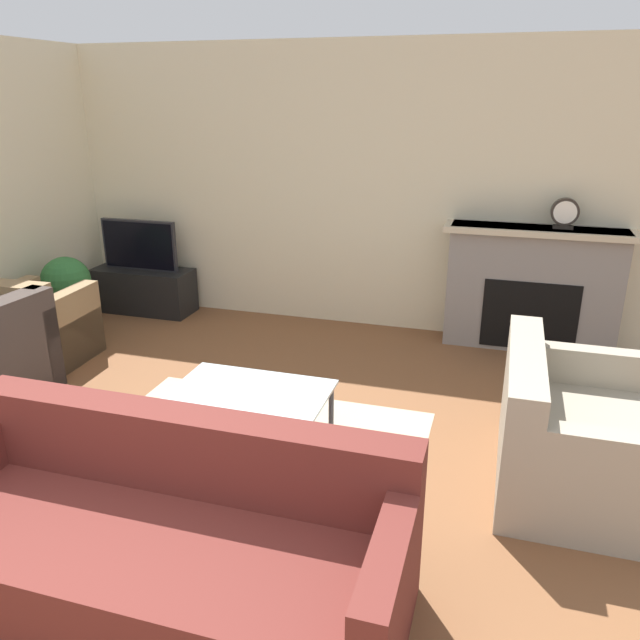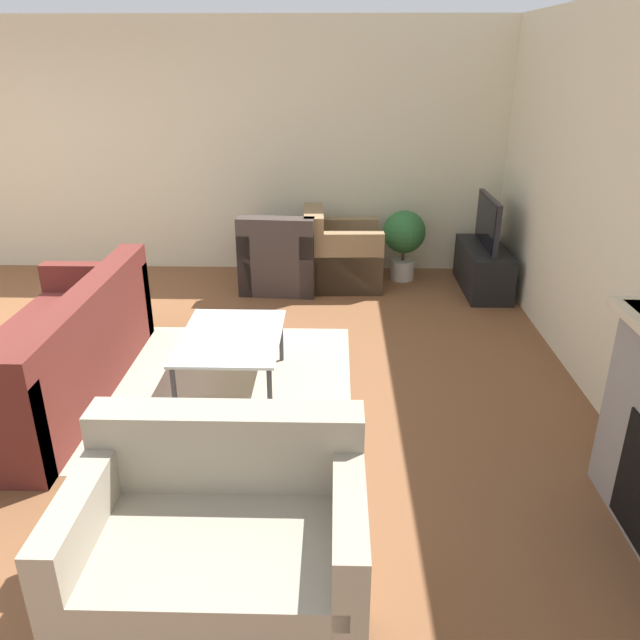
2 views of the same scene
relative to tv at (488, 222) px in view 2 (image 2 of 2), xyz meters
The scene contains 11 objects.
wall_back 2.19m from the tv, ahead, with size 8.54×0.06×2.70m.
wall_left 2.36m from the tv, 108.44° to the right, with size 0.06×7.90×2.70m.
area_rug 3.34m from the tv, 47.55° to the right, with size 2.20×1.93×0.00m.
tv_stand 0.50m from the tv, 90.00° to the left, with size 1.07×0.42×0.47m.
tv is the anchor object (origin of this frame).
couch_sectional 4.30m from the tv, 57.28° to the right, with size 2.26×0.90×0.82m.
couch_loveseat 4.65m from the tv, 26.41° to the right, with size 0.87×1.27×0.82m.
armchair_by_window 2.18m from the tv, 91.37° to the right, with size 0.91×0.84×0.82m.
armchair_accent 1.59m from the tv, 94.29° to the right, with size 0.77×0.84×0.82m.
coffee_table 3.21m from the tv, 46.51° to the right, with size 1.00×0.73×0.43m.
potted_plant 0.91m from the tv, 111.03° to the right, with size 0.46×0.46×0.77m.
Camera 2 is at (4.23, 3.05, 2.32)m, focal length 35.00 mm.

